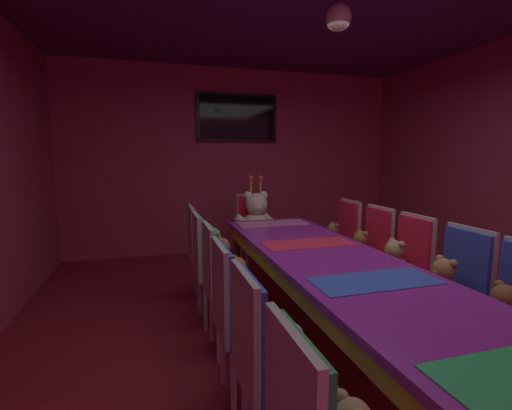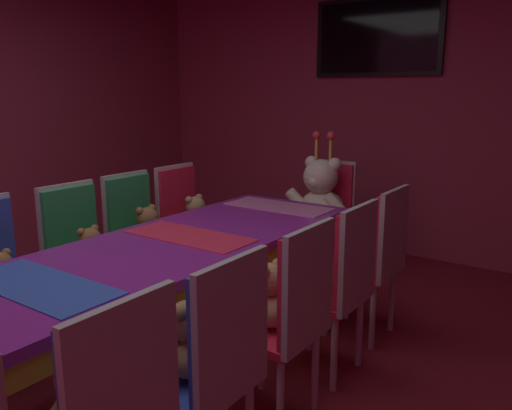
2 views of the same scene
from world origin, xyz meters
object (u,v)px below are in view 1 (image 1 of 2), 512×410
teddy_right_4 (360,247)px  chair_right_2 (459,281)px  king_teddy_bear (257,217)px  throne_chair (253,223)px  teddy_left_3 (238,276)px  teddy_left_5 (214,244)px  teddy_left_2 (256,308)px  teddy_right_1 (503,313)px  chair_left_4 (206,257)px  chair_left_3 (219,276)px  pendant_light (338,18)px  teddy_right_3 (393,261)px  teddy_left_4 (222,256)px  chair_left_5 (199,244)px  teddy_right_5 (332,236)px  teddy_left_1 (290,353)px  teddy_right_2 (442,283)px  chair_left_2 (233,307)px  chair_right_4 (373,245)px  wall_tv (237,118)px  banquet_table (335,270)px  chair_right_3 (408,260)px  chair_right_5 (344,234)px  chair_left_1 (261,353)px

teddy_right_4 → chair_right_2: bearing=97.2°
king_teddy_bear → throne_chair: bearing=180.0°
teddy_left_3 → king_teddy_bear: (0.66, 1.76, 0.13)m
teddy_left_5 → teddy_left_2: bearing=-90.1°
teddy_right_1 → teddy_right_4: size_ratio=1.02×
teddy_left_5 → throne_chair: bearing=53.4°
chair_left_4 → teddy_left_5: 0.52m
chair_left_3 → throne_chair: same height
chair_right_2 → pendant_light: pendant_light is taller
teddy_left_5 → teddy_right_3: size_ratio=0.94×
teddy_right_4 → teddy_left_4: bearing=-1.5°
teddy_right_3 → throne_chair: (-0.69, 1.97, -0.00)m
chair_left_4 → teddy_right_3: size_ratio=2.86×
chair_left_5 → chair_right_2: 2.30m
chair_left_5 → teddy_right_5: size_ratio=3.37×
teddy_left_1 → chair_left_5: size_ratio=0.29×
teddy_left_3 → teddy_right_2: bearing=-23.7°
chair_left_2 → chair_left_3: size_ratio=1.00×
chair_right_4 → wall_tv: bearing=-70.3°
banquet_table → teddy_right_5: bearing=62.6°
chair_right_4 → teddy_left_3: bearing=17.6°
chair_right_4 → teddy_right_1: bearing=83.3°
king_teddy_bear → teddy_left_4: bearing=-28.7°
teddy_left_2 → chair_right_2: (1.51, -0.02, 0.03)m
teddy_right_5 → wall_tv: wall_tv is taller
chair_right_3 → pendant_light: size_ratio=4.92×
chair_right_2 → king_teddy_bear: king_teddy_bear is taller
teddy_left_4 → chair_right_5: chair_right_5 is taller
banquet_table → teddy_left_1: (-0.67, -0.80, -0.08)m
teddy_left_3 → chair_left_5: 1.02m
teddy_left_2 → chair_left_4: chair_left_4 is taller
teddy_right_1 → chair_right_3: chair_right_3 is taller
teddy_left_2 → teddy_right_2: (1.36, -0.02, 0.03)m
teddy_left_4 → teddy_right_3: teddy_right_3 is taller
chair_left_2 → teddy_right_4: chair_left_2 is taller
teddy_left_1 → teddy_right_4: 2.07m
king_teddy_bear → pendant_light: bearing=6.1°
teddy_left_1 → throne_chair: size_ratio=0.29×
teddy_left_4 → chair_left_4: bearing=180.0°
chair_left_5 → pendant_light: bearing=-42.0°
teddy_right_2 → king_teddy_bear: size_ratio=0.44×
teddy_left_3 → teddy_left_2: bearing=-92.0°
chair_left_4 → teddy_left_4: (0.15, -0.00, -0.00)m
teddy_right_1 → chair_right_5: (0.17, 2.09, 0.01)m
chair_right_4 → teddy_right_5: size_ratio=3.37×
chair_left_3 → teddy_left_4: 0.53m
teddy_left_2 → chair_right_3: chair_right_3 is taller
banquet_table → chair_right_2: (0.83, -0.30, -0.06)m
chair_left_1 → teddy_right_4: bearing=46.2°
teddy_left_5 → teddy_right_4: teddy_left_5 is taller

